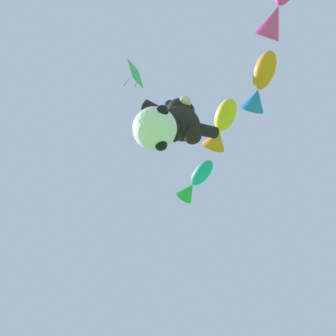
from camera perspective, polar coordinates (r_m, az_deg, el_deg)
The scene contains 6 objects.
teddy_bear_kite at distance 8.51m, azimuth 2.25°, elevation 8.40°, with size 2.12×0.93×2.15m.
soccer_ball_kite at distance 6.69m, azimuth -2.23°, elevation 6.80°, with size 1.00×0.99×0.92m.
fish_kite_teal at distance 11.43m, azimuth 4.71°, elevation -2.42°, with size 0.88×1.76×0.65m.
fish_kite_goldfin at distance 10.84m, azimuth 9.18°, elevation 7.06°, with size 0.88×1.76×0.79m.
fish_kite_tangerine at distance 9.57m, azimuth 15.65°, elevation 13.70°, with size 0.90×1.70×0.69m.
diamond_kite at distance 11.98m, azimuth -5.79°, elevation 15.73°, with size 0.91×0.79×3.14m.
Camera 1 is at (-0.20, 3.05, 0.98)m, focal length 35.00 mm.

